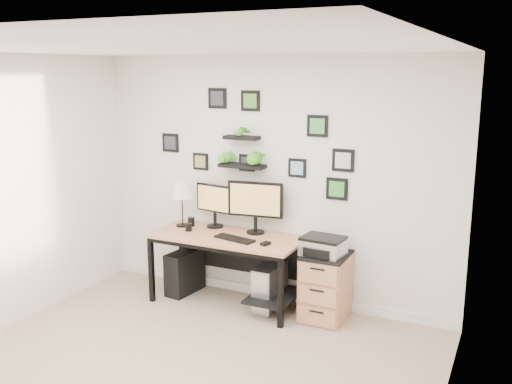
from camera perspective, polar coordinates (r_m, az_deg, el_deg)
The scene contains 14 objects.
room at distance 6.36m, azimuth 1.44°, elevation -9.99°, with size 4.00×4.00×4.00m.
desk at distance 6.02m, azimuth -2.52°, elevation -5.46°, with size 1.60×0.70×0.75m.
monitor_left at distance 6.22m, azimuth -4.18°, elevation -1.05°, with size 0.47×0.21×0.48m.
monitor_right at distance 5.96m, azimuth -0.07°, elevation -1.11°, with size 0.60×0.22×0.56m.
keyboard at distance 5.82m, azimuth -2.15°, elevation -4.69°, with size 0.44×0.14×0.02m, color black.
mouse at distance 5.65m, azimuth 0.95°, elevation -5.18°, with size 0.06×0.10×0.03m, color black.
table_lamp at distance 6.29m, azimuth -7.42°, elevation 0.09°, with size 0.24×0.24×0.49m.
mug at distance 6.17m, azimuth -6.77°, elevation -3.52°, with size 0.07×0.07×0.08m, color black.
pen_cup at distance 6.35m, azimuth -6.50°, elevation -2.98°, with size 0.08×0.08×0.10m, color black.
pc_tower_black at distance 6.47m, azimuth -7.14°, elevation -7.93°, with size 0.21×0.48×0.48m, color black.
pc_tower_grey at distance 6.01m, azimuth 1.36°, elevation -9.46°, with size 0.22×0.48×0.47m.
file_cabinet at distance 5.79m, azimuth 6.97°, elevation -9.34°, with size 0.43×0.53×0.67m.
printer at distance 5.62m, azimuth 6.71°, elevation -5.38°, with size 0.42×0.35×0.18m.
wall_decor at distance 5.99m, azimuth -0.67°, elevation 4.52°, with size 2.24×0.18×1.09m.
Camera 1 is at (2.39, -3.40, 2.45)m, focal length 40.00 mm.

